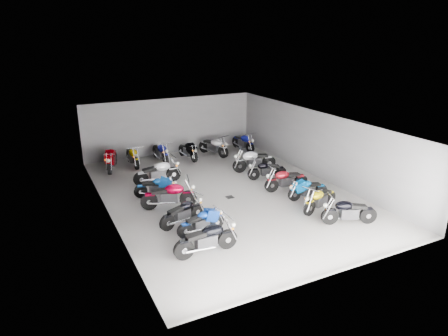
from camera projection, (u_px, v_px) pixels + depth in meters
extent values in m
plane|color=gray|center=(225.00, 193.00, 17.62)|extent=(14.00, 14.00, 0.00)
cube|color=slate|center=(171.00, 126.00, 23.04)|extent=(10.00, 0.10, 3.20)
cube|color=slate|center=(106.00, 176.00, 15.00)|extent=(0.10, 14.00, 3.20)
cube|color=slate|center=(318.00, 145.00, 19.20)|extent=(0.10, 14.00, 3.20)
cube|color=black|center=(225.00, 122.00, 16.58)|extent=(10.00, 14.00, 0.04)
cube|color=black|center=(230.00, 197.00, 17.19)|extent=(0.32, 0.32, 0.01)
cylinder|color=black|center=(227.00, 239.00, 13.04)|extent=(0.67, 0.14, 0.67)
cylinder|color=black|center=(184.00, 250.00, 12.41)|extent=(0.67, 0.16, 0.67)
cube|color=#2D2D30|center=(206.00, 241.00, 12.69)|extent=(0.68, 0.32, 0.42)
ellipsoid|color=black|center=(213.00, 231.00, 12.67)|extent=(0.71, 0.42, 0.38)
cube|color=black|center=(196.00, 236.00, 12.45)|extent=(0.64, 0.29, 0.19)
cylinder|color=black|center=(217.00, 222.00, 14.34)|extent=(0.57, 0.17, 0.56)
cylinder|color=black|center=(185.00, 231.00, 13.70)|extent=(0.58, 0.19, 0.56)
cube|color=#2D2D30|center=(201.00, 224.00, 13.99)|extent=(0.60, 0.32, 0.35)
ellipsoid|color=navy|center=(206.00, 215.00, 14.00)|extent=(0.63, 0.41, 0.32)
cube|color=black|center=(194.00, 219.00, 13.77)|extent=(0.56, 0.30, 0.16)
cylinder|color=black|center=(197.00, 211.00, 15.12)|extent=(0.61, 0.30, 0.60)
cylinder|color=black|center=(167.00, 223.00, 14.23)|extent=(0.62, 0.31, 0.60)
cube|color=#2D2D30|center=(182.00, 215.00, 14.65)|extent=(0.67, 0.45, 0.38)
ellipsoid|color=black|center=(187.00, 206.00, 14.68)|extent=(0.72, 0.55, 0.34)
cube|color=black|center=(175.00, 210.00, 14.36)|extent=(0.63, 0.42, 0.17)
cylinder|color=black|center=(188.00, 199.00, 16.18)|extent=(0.70, 0.32, 0.69)
cylinder|color=black|center=(149.00, 201.00, 15.91)|extent=(0.71, 0.34, 0.69)
cube|color=#2D2D30|center=(169.00, 198.00, 16.01)|extent=(0.76, 0.50, 0.43)
ellipsoid|color=maroon|center=(174.00, 189.00, 15.94)|extent=(0.82, 0.61, 0.39)
cube|color=black|center=(160.00, 191.00, 15.86)|extent=(0.71, 0.47, 0.20)
cylinder|color=black|center=(171.00, 190.00, 17.21)|extent=(0.58, 0.30, 0.58)
cylinder|color=black|center=(141.00, 191.00, 17.06)|extent=(0.59, 0.32, 0.58)
cube|color=#2D2D30|center=(156.00, 189.00, 17.10)|extent=(0.64, 0.45, 0.36)
ellipsoid|color=#1150A9|center=(160.00, 182.00, 17.03)|extent=(0.70, 0.54, 0.32)
cube|color=black|center=(149.00, 184.00, 16.99)|extent=(0.60, 0.42, 0.16)
cylinder|color=black|center=(173.00, 174.00, 18.97)|extent=(0.70, 0.15, 0.70)
cylinder|color=black|center=(141.00, 179.00, 18.29)|extent=(0.70, 0.17, 0.70)
cube|color=#2D2D30|center=(157.00, 174.00, 18.60)|extent=(0.71, 0.34, 0.44)
ellipsoid|color=silver|center=(162.00, 167.00, 18.59)|extent=(0.75, 0.44, 0.39)
cube|color=black|center=(150.00, 169.00, 18.35)|extent=(0.67, 0.31, 0.20)
cylinder|color=black|center=(330.00, 216.00, 14.68)|extent=(0.64, 0.36, 0.64)
cylinder|color=black|center=(368.00, 215.00, 14.77)|extent=(0.65, 0.38, 0.64)
cube|color=#2D2D30|center=(349.00, 213.00, 14.69)|extent=(0.71, 0.52, 0.40)
ellipsoid|color=black|center=(344.00, 206.00, 14.57)|extent=(0.78, 0.63, 0.36)
cube|color=black|center=(358.00, 206.00, 14.62)|extent=(0.67, 0.49, 0.18)
cylinder|color=black|center=(309.00, 208.00, 15.40)|extent=(0.63, 0.29, 0.62)
cylinder|color=black|center=(330.00, 198.00, 16.30)|extent=(0.63, 0.31, 0.62)
cube|color=#2D2D30|center=(320.00, 201.00, 15.82)|extent=(0.68, 0.46, 0.39)
ellipsoid|color=#CAAF08|center=(317.00, 195.00, 15.58)|extent=(0.74, 0.56, 0.35)
cube|color=black|center=(325.00, 192.00, 15.93)|extent=(0.64, 0.43, 0.18)
cylinder|color=black|center=(294.00, 195.00, 16.74)|extent=(0.58, 0.18, 0.57)
cylinder|color=black|center=(321.00, 191.00, 17.15)|extent=(0.58, 0.20, 0.57)
cube|color=#2D2D30|center=(308.00, 191.00, 16.92)|extent=(0.61, 0.33, 0.36)
ellipsoid|color=#045FAE|center=(304.00, 185.00, 16.76)|extent=(0.64, 0.42, 0.32)
cube|color=black|center=(314.00, 184.00, 16.93)|extent=(0.57, 0.31, 0.16)
cylinder|color=black|center=(272.00, 185.00, 17.64)|extent=(0.65, 0.20, 0.64)
cylinder|color=black|center=(301.00, 181.00, 18.11)|extent=(0.66, 0.22, 0.64)
cube|color=#2D2D30|center=(286.00, 181.00, 17.84)|extent=(0.68, 0.37, 0.40)
ellipsoid|color=maroon|center=(282.00, 175.00, 17.67)|extent=(0.73, 0.48, 0.36)
cube|color=black|center=(293.00, 174.00, 17.86)|extent=(0.64, 0.35, 0.18)
cylinder|color=black|center=(254.00, 174.00, 19.10)|extent=(0.60, 0.27, 0.59)
cylinder|color=black|center=(280.00, 172.00, 19.36)|extent=(0.61, 0.28, 0.59)
cube|color=#2D2D30|center=(267.00, 171.00, 19.20)|extent=(0.65, 0.42, 0.37)
ellipsoid|color=black|center=(263.00, 166.00, 19.06)|extent=(0.70, 0.52, 0.33)
cube|color=black|center=(273.00, 166.00, 19.17)|extent=(0.61, 0.39, 0.17)
cylinder|color=black|center=(240.00, 166.00, 20.09)|extent=(0.73, 0.23, 0.71)
cylinder|color=black|center=(269.00, 163.00, 20.61)|extent=(0.73, 0.25, 0.71)
cube|color=#2D2D30|center=(254.00, 162.00, 20.31)|extent=(0.76, 0.42, 0.45)
ellipsoid|color=silver|center=(250.00, 156.00, 20.12)|extent=(0.81, 0.53, 0.40)
cube|color=black|center=(261.00, 156.00, 20.33)|extent=(0.71, 0.39, 0.20)
cylinder|color=black|center=(110.00, 168.00, 19.82)|extent=(0.38, 0.73, 0.72)
cylinder|color=black|center=(114.00, 158.00, 21.36)|extent=(0.40, 0.74, 0.72)
cube|color=#2D2D30|center=(112.00, 160.00, 20.55)|extent=(0.57, 0.81, 0.45)
ellipsoid|color=#A8020B|center=(111.00, 155.00, 20.20)|extent=(0.68, 0.88, 0.41)
cube|color=black|center=(112.00, 153.00, 20.79)|extent=(0.53, 0.76, 0.21)
cylinder|color=black|center=(136.00, 164.00, 20.52)|extent=(0.14, 0.67, 0.67)
cylinder|color=black|center=(129.00, 156.00, 21.80)|extent=(0.16, 0.67, 0.67)
cube|color=#2D2D30|center=(133.00, 158.00, 21.13)|extent=(0.31, 0.68, 0.42)
ellipsoid|color=#D7B307|center=(133.00, 153.00, 20.83)|extent=(0.42, 0.71, 0.38)
cube|color=black|center=(131.00, 151.00, 21.32)|extent=(0.29, 0.64, 0.19)
cylinder|color=black|center=(166.00, 159.00, 21.25)|extent=(0.16, 0.69, 0.68)
cylinder|color=black|center=(156.00, 152.00, 22.53)|extent=(0.19, 0.69, 0.68)
cube|color=#2D2D30|center=(160.00, 153.00, 21.86)|extent=(0.35, 0.70, 0.43)
ellipsoid|color=navy|center=(162.00, 148.00, 21.55)|extent=(0.45, 0.74, 0.38)
cube|color=black|center=(158.00, 147.00, 22.04)|extent=(0.32, 0.66, 0.19)
cylinder|color=black|center=(194.00, 157.00, 21.70)|extent=(0.20, 0.65, 0.64)
cylinder|color=black|center=(182.00, 150.00, 22.86)|extent=(0.22, 0.65, 0.64)
cube|color=#2D2D30|center=(188.00, 152.00, 22.25)|extent=(0.37, 0.67, 0.40)
ellipsoid|color=black|center=(190.00, 147.00, 21.97)|extent=(0.47, 0.71, 0.36)
cube|color=black|center=(185.00, 146.00, 22.41)|extent=(0.34, 0.63, 0.18)
cylinder|color=black|center=(223.00, 152.00, 22.45)|extent=(0.37, 0.70, 0.69)
cylinder|color=black|center=(204.00, 147.00, 23.46)|extent=(0.39, 0.70, 0.69)
cube|color=#2D2D30|center=(213.00, 148.00, 22.92)|extent=(0.55, 0.77, 0.43)
ellipsoid|color=silver|center=(216.00, 143.00, 22.65)|extent=(0.66, 0.84, 0.39)
cube|color=black|center=(209.00, 141.00, 23.04)|extent=(0.51, 0.72, 0.20)
cylinder|color=black|center=(250.00, 148.00, 23.32)|extent=(0.19, 0.67, 0.66)
cylinder|color=black|center=(236.00, 142.00, 24.53)|extent=(0.21, 0.67, 0.66)
cube|color=#2D2D30|center=(243.00, 143.00, 23.89)|extent=(0.37, 0.70, 0.41)
ellipsoid|color=#121898|center=(245.00, 139.00, 23.60)|extent=(0.48, 0.74, 0.37)
cube|color=black|center=(240.00, 137.00, 24.06)|extent=(0.34, 0.65, 0.19)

